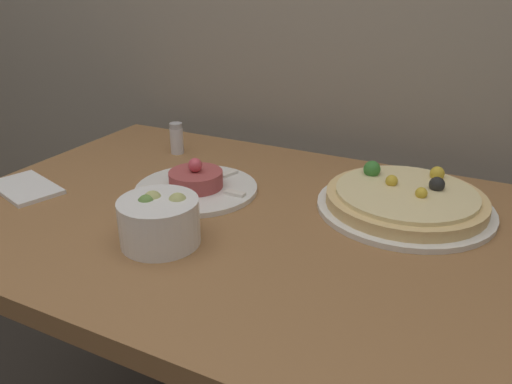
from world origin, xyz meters
TOP-DOWN VIEW (x-y plane):
  - dining_table at (0.00, 0.36)m, footprint 1.01×0.71m
  - pizza_plate at (0.27, 0.50)m, footprint 0.31×0.31m
  - tartare_plate at (-0.10, 0.40)m, footprint 0.23×0.23m
  - small_bowl at (-0.05, 0.21)m, footprint 0.12×0.12m
  - napkin at (-0.41, 0.26)m, footprint 0.17×0.13m
  - salt_shaker at (-0.26, 0.57)m, footprint 0.03×0.03m

SIDE VIEW (x-z plane):
  - dining_table at x=0.00m, z-range 0.26..1.04m
  - napkin at x=-0.41m, z-range 0.79..0.80m
  - tartare_plate at x=-0.10m, z-range 0.77..0.83m
  - pizza_plate at x=0.27m, z-range 0.77..0.84m
  - salt_shaker at x=-0.26m, z-range 0.79..0.86m
  - small_bowl at x=-0.05m, z-range 0.78..0.87m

